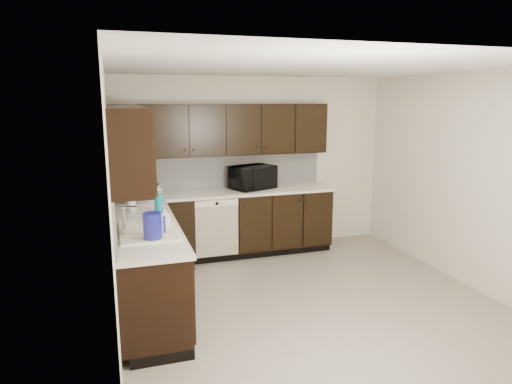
# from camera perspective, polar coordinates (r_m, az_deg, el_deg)

# --- Properties ---
(floor) EXTENTS (4.00, 4.00, 0.00)m
(floor) POSITION_cam_1_polar(r_m,az_deg,el_deg) (5.23, 6.46, -13.25)
(floor) COLOR gray
(floor) RESTS_ON ground
(ceiling) EXTENTS (4.00, 4.00, 0.00)m
(ceiling) POSITION_cam_1_polar(r_m,az_deg,el_deg) (4.76, 7.16, 15.24)
(ceiling) COLOR white
(ceiling) RESTS_ON wall_back
(wall_back) EXTENTS (4.00, 0.02, 2.50)m
(wall_back) POSITION_cam_1_polar(r_m,az_deg,el_deg) (6.69, -0.26, 3.51)
(wall_back) COLOR beige
(wall_back) RESTS_ON floor
(wall_left) EXTENTS (0.02, 4.00, 2.50)m
(wall_left) POSITION_cam_1_polar(r_m,az_deg,el_deg) (4.42, -17.57, -1.23)
(wall_left) COLOR beige
(wall_left) RESTS_ON floor
(wall_right) EXTENTS (0.02, 4.00, 2.50)m
(wall_right) POSITION_cam_1_polar(r_m,az_deg,el_deg) (5.94, 24.68, 1.42)
(wall_right) COLOR beige
(wall_right) RESTS_ON floor
(wall_front) EXTENTS (4.00, 0.02, 2.50)m
(wall_front) POSITION_cam_1_polar(r_m,az_deg,el_deg) (3.18, 21.80, -6.43)
(wall_front) COLOR beige
(wall_front) RESTS_ON floor
(lower_cabinets) EXTENTS (3.00, 2.80, 0.90)m
(lower_cabinets) POSITION_cam_1_polar(r_m,az_deg,el_deg) (5.79, -7.20, -6.35)
(lower_cabinets) COLOR black
(lower_cabinets) RESTS_ON floor
(countertop) EXTENTS (3.03, 2.83, 0.04)m
(countertop) POSITION_cam_1_polar(r_m,az_deg,el_deg) (5.66, -7.35, -1.48)
(countertop) COLOR beige
(countertop) RESTS_ON lower_cabinets
(backsplash) EXTENTS (3.00, 2.80, 0.48)m
(backsplash) POSITION_cam_1_polar(r_m,az_deg,el_deg) (5.78, -9.83, 1.36)
(backsplash) COLOR silver
(backsplash) RESTS_ON countertop
(upper_cabinets) EXTENTS (3.00, 2.80, 0.70)m
(upper_cabinets) POSITION_cam_1_polar(r_m,az_deg,el_deg) (5.61, -8.70, 7.17)
(upper_cabinets) COLOR black
(upper_cabinets) RESTS_ON wall_back
(dishwasher) EXTENTS (0.58, 0.04, 0.78)m
(dishwasher) POSITION_cam_1_polar(r_m,az_deg,el_deg) (6.09, -4.91, -4.09)
(dishwasher) COLOR #F7ECCA
(dishwasher) RESTS_ON lower_cabinets
(sink) EXTENTS (0.54, 0.82, 0.42)m
(sink) POSITION_cam_1_polar(r_m,az_deg,el_deg) (4.51, -13.22, -5.59)
(sink) COLOR #F7ECCA
(sink) RESTS_ON countertop
(microwave) EXTENTS (0.70, 0.59, 0.33)m
(microwave) POSITION_cam_1_polar(r_m,az_deg,el_deg) (6.42, -0.41, 1.85)
(microwave) COLOR black
(microwave) RESTS_ON countertop
(soap_bottle_a) EXTENTS (0.11, 0.11, 0.21)m
(soap_bottle_a) POSITION_cam_1_polar(r_m,az_deg,el_deg) (4.62, -11.37, -3.01)
(soap_bottle_a) COLOR gray
(soap_bottle_a) RESTS_ON countertop
(soap_bottle_b) EXTENTS (0.13, 0.13, 0.26)m
(soap_bottle_b) POSITION_cam_1_polar(r_m,az_deg,el_deg) (5.32, -15.34, -0.97)
(soap_bottle_b) COLOR gray
(soap_bottle_b) RESTS_ON countertop
(toaster_oven) EXTENTS (0.36, 0.31, 0.20)m
(toaster_oven) POSITION_cam_1_polar(r_m,az_deg,el_deg) (6.20, -15.23, 0.48)
(toaster_oven) COLOR silver
(toaster_oven) RESTS_ON countertop
(storage_bin) EXTENTS (0.47, 0.39, 0.17)m
(storage_bin) POSITION_cam_1_polar(r_m,az_deg,el_deg) (5.80, -14.01, -0.36)
(storage_bin) COLOR silver
(storage_bin) RESTS_ON countertop
(blue_pitcher) EXTENTS (0.22, 0.22, 0.25)m
(blue_pitcher) POSITION_cam_1_polar(r_m,az_deg,el_deg) (4.19, -12.80, -4.27)
(blue_pitcher) COLOR #10159A
(blue_pitcher) RESTS_ON countertop
(teal_tumbler) EXTENTS (0.11, 0.11, 0.21)m
(teal_tumbler) POSITION_cam_1_polar(r_m,az_deg,el_deg) (5.16, -12.04, -1.47)
(teal_tumbler) COLOR #0D8499
(teal_tumbler) RESTS_ON countertop
(paper_towel_roll) EXTENTS (0.16, 0.16, 0.29)m
(paper_towel_roll) POSITION_cam_1_polar(r_m,az_deg,el_deg) (5.79, -12.99, 0.32)
(paper_towel_roll) COLOR silver
(paper_towel_roll) RESTS_ON countertop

